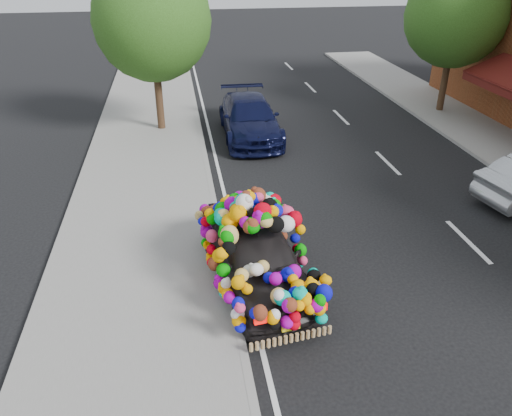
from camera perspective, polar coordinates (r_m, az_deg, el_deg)
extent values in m
plane|color=black|center=(11.83, 7.94, -5.28)|extent=(100.00, 100.00, 0.00)
cube|color=gray|center=(11.41, -13.35, -6.85)|extent=(4.00, 60.00, 0.12)
cube|color=gray|center=(11.38, -3.50, -6.10)|extent=(0.15, 60.00, 0.13)
cube|color=#4E120E|center=(19.53, 26.42, 11.86)|extent=(0.06, 5.20, 0.35)
cylinder|color=#332114|center=(19.58, -11.03, 12.46)|extent=(0.28, 0.28, 2.73)
sphere|color=#244512|center=(19.06, -11.80, 20.19)|extent=(4.20, 4.20, 4.20)
cylinder|color=#332114|center=(22.97, 20.71, 13.37)|extent=(0.28, 0.28, 2.64)
sphere|color=#244512|center=(22.54, 21.87, 19.68)|extent=(4.00, 4.00, 4.00)
imported|color=black|center=(10.44, -0.07, -5.33)|extent=(2.22, 4.30, 1.40)
cube|color=red|center=(8.67, 0.50, -12.68)|extent=(0.23, 0.09, 0.14)
cube|color=red|center=(9.01, 7.45, -11.18)|extent=(0.23, 0.09, 0.14)
cube|color=yellow|center=(9.01, 4.01, -13.44)|extent=(0.34, 0.09, 0.12)
imported|color=black|center=(18.76, -0.73, 10.24)|extent=(2.10, 4.99, 1.44)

